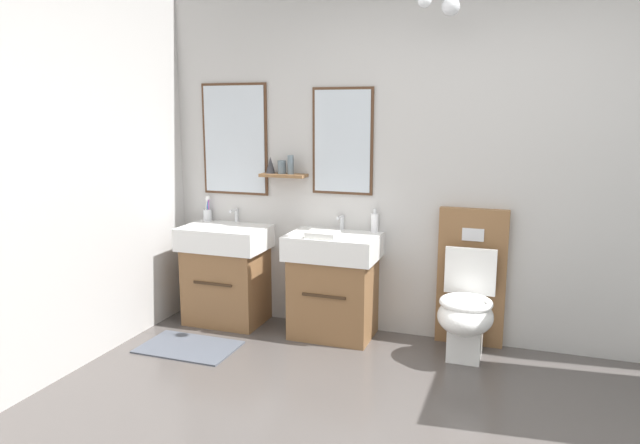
{
  "coord_description": "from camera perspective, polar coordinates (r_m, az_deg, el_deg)",
  "views": [
    {
      "loc": [
        0.37,
        -2.42,
        1.67
      ],
      "look_at": [
        -1.01,
        1.46,
        0.89
      ],
      "focal_mm": 32.85,
      "sensor_mm": 36.0,
      "label": 1
    }
  ],
  "objects": [
    {
      "name": "toothbrush_cup",
      "position": [
        4.91,
        -10.9,
        0.78
      ],
      "size": [
        0.07,
        0.07,
        0.21
      ],
      "color": "silver",
      "rests_on": "vanity_sink_left"
    },
    {
      "name": "soap_dispenser",
      "position": [
        4.38,
        5.35,
        -0.04
      ],
      "size": [
        0.06,
        0.06,
        0.18
      ],
      "color": "white",
      "rests_on": "vanity_sink_right"
    },
    {
      "name": "tap_on_left_sink",
      "position": [
        4.8,
        -8.23,
        0.8
      ],
      "size": [
        0.03,
        0.13,
        0.11
      ],
      "color": "silver",
      "rests_on": "vanity_sink_left"
    },
    {
      "name": "vanity_sink_right",
      "position": [
        4.4,
        1.34,
        -5.93
      ],
      "size": [
        0.67,
        0.49,
        0.78
      ],
      "color": "brown",
      "rests_on": "ground"
    },
    {
      "name": "tap_on_right_sink",
      "position": [
        4.46,
        2.07,
        0.13
      ],
      "size": [
        0.03,
        0.13,
        0.11
      ],
      "color": "silver",
      "rests_on": "vanity_sink_right"
    },
    {
      "name": "toilet",
      "position": [
        4.22,
        14.23,
        -7.47
      ],
      "size": [
        0.48,
        0.63,
        1.0
      ],
      "color": "brown",
      "rests_on": "ground"
    },
    {
      "name": "folded_hand_towel",
      "position": [
        4.18,
        0.24,
        -1.24
      ],
      "size": [
        0.22,
        0.16,
        0.04
      ],
      "primitive_type": "cube",
      "color": "white",
      "rests_on": "vanity_sink_right"
    },
    {
      "name": "wall_back",
      "position": [
        4.29,
        14.44,
        6.7
      ],
      "size": [
        4.94,
        0.62,
        2.79
      ],
      "color": "#B7B5B2",
      "rests_on": "ground"
    },
    {
      "name": "bath_mat",
      "position": [
        4.4,
        -12.67,
        -11.8
      ],
      "size": [
        0.68,
        0.44,
        0.01
      ],
      "primitive_type": "cube",
      "color": "#474C56",
      "rests_on": "ground"
    },
    {
      "name": "vanity_sink_left",
      "position": [
        4.75,
        -9.07,
        -4.81
      ],
      "size": [
        0.67,
        0.49,
        0.78
      ],
      "color": "brown",
      "rests_on": "ground"
    }
  ]
}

